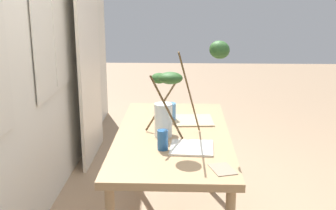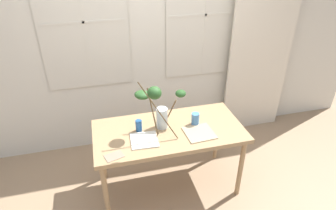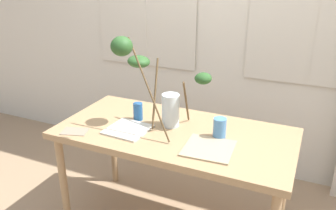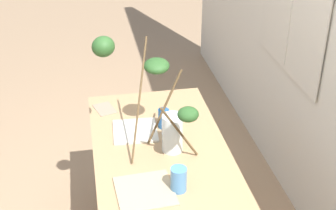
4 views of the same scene
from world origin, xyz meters
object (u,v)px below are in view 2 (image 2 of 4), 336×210
Objects in this scene: vase_with_branches at (159,107)px; plate_square_right at (199,133)px; dining_table at (169,135)px; drinking_glass_blue_right at (195,119)px; drinking_glass_blue_left at (139,126)px; plate_square_left at (144,140)px.

plate_square_right is at bearing -18.72° from vase_with_branches.
plate_square_right is at bearing -26.76° from dining_table.
drinking_glass_blue_right reaches higher than plate_square_right.
drinking_glass_blue_left is (-0.19, 0.07, -0.22)m from vase_with_branches.
dining_table is 0.32m from drinking_glass_blue_left.
plate_square_left is (-0.17, -0.10, -0.27)m from vase_with_branches.
vase_with_branches reaches higher than drinking_glass_blue_left.
drinking_glass_blue_right reaches higher than dining_table.
drinking_glass_blue_left is at bearing 177.20° from drinking_glass_blue_right.
plate_square_left is (-0.27, -0.12, 0.08)m from dining_table.
drinking_glass_blue_left is at bearing 161.24° from vase_with_branches.
plate_square_right reaches higher than dining_table.
vase_with_branches reaches higher than drinking_glass_blue_right.
dining_table is at bearing -10.50° from drinking_glass_blue_left.
plate_square_left is at bearing -156.75° from dining_table.
vase_with_branches reaches higher than dining_table.
drinking_glass_blue_right is at bearing 14.41° from plate_square_left.
drinking_glass_blue_left is (-0.29, 0.05, 0.13)m from dining_table.
dining_table is 0.31m from drinking_glass_blue_right.
drinking_glass_blue_left is at bearing 161.27° from plate_square_right.
drinking_glass_blue_left reaches higher than dining_table.
drinking_glass_blue_right is (0.57, -0.03, 0.00)m from drinking_glass_blue_left.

